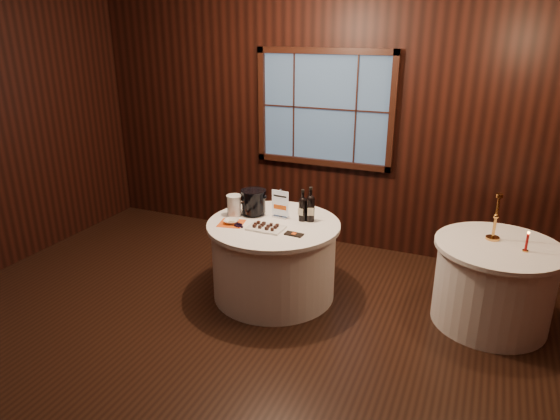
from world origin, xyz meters
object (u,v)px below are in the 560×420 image
at_px(red_candle, 527,243).
at_px(cracker_bowl, 231,221).
at_px(port_bottle_right, 310,207).
at_px(ice_bucket, 254,202).
at_px(chocolate_plate, 266,227).
at_px(brass_candlestick, 495,223).
at_px(chocolate_box, 294,234).
at_px(glass_pitcher, 234,205).
at_px(side_table, 493,284).
at_px(main_table, 274,259).
at_px(grape_bunch, 240,225).
at_px(port_bottle_left, 303,207).
at_px(sign_stand, 280,208).

bearing_deg(red_candle, cracker_bowl, -170.99).
height_order(port_bottle_right, ice_bucket, port_bottle_right).
height_order(ice_bucket, chocolate_plate, ice_bucket).
bearing_deg(cracker_bowl, brass_candlestick, 13.94).
distance_m(chocolate_box, glass_pitcher, 0.76).
relative_size(side_table, cracker_bowl, 7.72).
height_order(main_table, ice_bucket, ice_bucket).
bearing_deg(ice_bucket, main_table, -24.84).
distance_m(ice_bucket, chocolate_plate, 0.42).
height_order(cracker_bowl, red_candle, red_candle).
bearing_deg(glass_pitcher, chocolate_box, -28.09).
bearing_deg(cracker_bowl, chocolate_plate, 0.16).
distance_m(port_bottle_right, ice_bucket, 0.58).
bearing_deg(red_candle, grape_bunch, -169.69).
distance_m(side_table, ice_bucket, 2.34).
bearing_deg(chocolate_plate, port_bottle_right, 48.82).
height_order(port_bottle_right, grape_bunch, port_bottle_right).
relative_size(side_table, port_bottle_left, 3.44).
distance_m(chocolate_box, cracker_bowl, 0.65).
bearing_deg(glass_pitcher, sign_stand, 5.91).
bearing_deg(port_bottle_left, side_table, 14.24).
bearing_deg(chocolate_plate, cracker_bowl, -179.84).
bearing_deg(cracker_bowl, ice_bucket, 72.84).
height_order(main_table, chocolate_plate, chocolate_plate).
relative_size(chocolate_box, brass_candlestick, 0.39).
height_order(main_table, glass_pitcher, glass_pitcher).
xyz_separation_m(cracker_bowl, brass_candlestick, (2.30, 0.57, 0.13)).
relative_size(chocolate_plate, brass_candlestick, 0.79).
bearing_deg(sign_stand, side_table, 8.87).
bearing_deg(glass_pitcher, main_table, -14.04).
relative_size(glass_pitcher, brass_candlestick, 0.50).
relative_size(chocolate_plate, grape_bunch, 2.09).
relative_size(chocolate_plate, glass_pitcher, 1.58).
distance_m(port_bottle_left, red_candle, 1.97).
distance_m(port_bottle_right, chocolate_plate, 0.49).
xyz_separation_m(port_bottle_right, grape_bunch, (-0.56, -0.39, -0.13)).
relative_size(port_bottle_right, ice_bucket, 1.34).
relative_size(side_table, chocolate_box, 6.50).
relative_size(port_bottle_left, grape_bunch, 1.96).
relative_size(port_bottle_right, chocolate_plate, 1.02).
xyz_separation_m(port_bottle_left, red_candle, (1.97, 0.07, -0.06)).
height_order(sign_stand, brass_candlestick, brass_candlestick).
relative_size(main_table, ice_bucket, 5.01).
bearing_deg(glass_pitcher, side_table, -4.44).
xyz_separation_m(main_table, side_table, (2.00, 0.30, 0.00)).
xyz_separation_m(main_table, red_candle, (2.20, 0.23, 0.45)).
distance_m(port_bottle_left, brass_candlestick, 1.72).
bearing_deg(port_bottle_right, chocolate_plate, -154.12).
distance_m(chocolate_plate, red_candle, 2.24).
bearing_deg(red_candle, port_bottle_left, -177.91).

